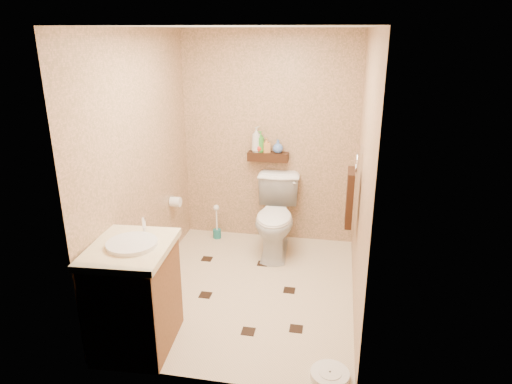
# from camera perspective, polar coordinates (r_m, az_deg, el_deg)

# --- Properties ---
(ground) EXTENTS (2.50, 2.50, 0.00)m
(ground) POSITION_cam_1_polar(r_m,az_deg,el_deg) (4.53, -1.00, -12.04)
(ground) COLOR beige
(ground) RESTS_ON ground
(wall_back) EXTENTS (2.00, 0.04, 2.40)m
(wall_back) POSITION_cam_1_polar(r_m,az_deg,el_deg) (5.22, 1.67, 6.58)
(wall_back) COLOR tan
(wall_back) RESTS_ON ground
(wall_front) EXTENTS (2.00, 0.04, 2.40)m
(wall_front) POSITION_cam_1_polar(r_m,az_deg,el_deg) (2.89, -6.08, -4.50)
(wall_front) COLOR tan
(wall_front) RESTS_ON ground
(wall_left) EXTENTS (0.04, 2.50, 2.40)m
(wall_left) POSITION_cam_1_polar(r_m,az_deg,el_deg) (4.34, -14.17, 3.26)
(wall_left) COLOR tan
(wall_left) RESTS_ON ground
(wall_right) EXTENTS (0.04, 2.50, 2.40)m
(wall_right) POSITION_cam_1_polar(r_m,az_deg,el_deg) (3.96, 13.22, 1.80)
(wall_right) COLOR tan
(wall_right) RESTS_ON ground
(ceiling) EXTENTS (2.00, 2.50, 0.02)m
(ceiling) POSITION_cam_1_polar(r_m,az_deg,el_deg) (3.86, -1.22, 19.95)
(ceiling) COLOR silver
(ceiling) RESTS_ON wall_back
(wall_shelf) EXTENTS (0.46, 0.14, 0.10)m
(wall_shelf) POSITION_cam_1_polar(r_m,az_deg,el_deg) (5.19, 1.51, 4.45)
(wall_shelf) COLOR #32190D
(wall_shelf) RESTS_ON wall_back
(floor_accents) EXTENTS (1.20, 1.29, 0.01)m
(floor_accents) POSITION_cam_1_polar(r_m,az_deg,el_deg) (4.49, -0.77, -12.35)
(floor_accents) COLOR black
(floor_accents) RESTS_ON ground
(toilet) EXTENTS (0.52, 0.86, 0.85)m
(toilet) POSITION_cam_1_polar(r_m,az_deg,el_deg) (5.05, 2.50, -3.19)
(toilet) COLOR white
(toilet) RESTS_ON ground
(vanity) EXTENTS (0.63, 0.75, 1.01)m
(vanity) POSITION_cam_1_polar(r_m,az_deg,el_deg) (3.73, -14.93, -12.29)
(vanity) COLOR brown
(vanity) RESTS_ON ground
(bathroom_scale) EXTENTS (0.35, 0.35, 0.06)m
(bathroom_scale) POSITION_cam_1_polar(r_m,az_deg,el_deg) (3.58, 9.21, -21.65)
(bathroom_scale) COLOR white
(bathroom_scale) RESTS_ON ground
(toilet_brush) EXTENTS (0.10, 0.10, 0.43)m
(toilet_brush) POSITION_cam_1_polar(r_m,az_deg,el_deg) (5.51, -4.92, -4.30)
(toilet_brush) COLOR #1B6E6E
(toilet_brush) RESTS_ON ground
(towel_ring) EXTENTS (0.12, 0.30, 0.76)m
(towel_ring) POSITION_cam_1_polar(r_m,az_deg,el_deg) (4.28, 11.69, -0.37)
(towel_ring) COLOR silver
(towel_ring) RESTS_ON wall_right
(toilet_paper) EXTENTS (0.12, 0.11, 0.12)m
(toilet_paper) POSITION_cam_1_polar(r_m,az_deg,el_deg) (5.07, -10.03, -1.21)
(toilet_paper) COLOR white
(toilet_paper) RESTS_ON wall_left
(bottle_a) EXTENTS (0.15, 0.15, 0.29)m
(bottle_a) POSITION_cam_1_polar(r_m,az_deg,el_deg) (5.16, 0.04, 6.59)
(bottle_a) COLOR beige
(bottle_a) RESTS_ON wall_shelf
(bottle_b) EXTENTS (0.09, 0.09, 0.16)m
(bottle_b) POSITION_cam_1_polar(r_m,az_deg,el_deg) (5.18, 0.18, 5.88)
(bottle_b) COLOR #F0FB34
(bottle_b) RESTS_ON wall_shelf
(bottle_c) EXTENTS (0.13, 0.13, 0.14)m
(bottle_c) POSITION_cam_1_polar(r_m,az_deg,el_deg) (5.18, 0.40, 5.77)
(bottle_c) COLOR red
(bottle_c) RESTS_ON wall_shelf
(bottle_d) EXTENTS (0.11, 0.11, 0.24)m
(bottle_d) POSITION_cam_1_polar(r_m,az_deg,el_deg) (5.16, 0.57, 6.32)
(bottle_d) COLOR #388E2F
(bottle_d) RESTS_ON wall_shelf
(bottle_e) EXTENTS (0.10, 0.10, 0.17)m
(bottle_e) POSITION_cam_1_polar(r_m,az_deg,el_deg) (5.16, 1.31, 5.88)
(bottle_e) COLOR #D38B46
(bottle_e) RESTS_ON wall_shelf
(bottle_f) EXTENTS (0.16, 0.16, 0.15)m
(bottle_f) POSITION_cam_1_polar(r_m,az_deg,el_deg) (5.14, 2.76, 5.73)
(bottle_f) COLOR #4D73C1
(bottle_f) RESTS_ON wall_shelf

